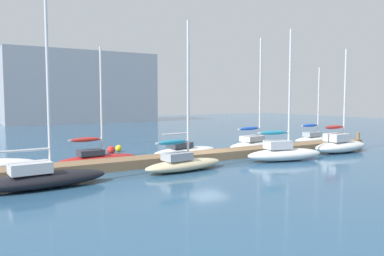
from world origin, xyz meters
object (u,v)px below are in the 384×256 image
Objects in this scene: sailboat_1 at (43,177)px; sailboat_4 at (185,149)px; mooring_buoy_yellow at (119,148)px; sailboat_5 at (284,152)px; sailboat_6 at (256,142)px; harbor_building_distant at (80,88)px; sailboat_2 at (97,156)px; sailboat_8 at (315,138)px; sailboat_7 at (340,144)px; sailboat_3 at (183,162)px; mooring_buoy_red at (111,150)px.

sailboat_4 is at bearing 22.97° from sailboat_1.
sailboat_5 is at bearing -51.58° from mooring_buoy_yellow.
harbor_building_distant is (-3.09, 42.61, 5.41)m from sailboat_6.
sailboat_2 is 20.57m from sailboat_8.
sailboat_2 is 0.94× the size of sailboat_7.
sailboat_1 is 12.07m from mooring_buoy_yellow.
mooring_buoy_yellow is 0.02× the size of harbor_building_distant.
mooring_buoy_red is (-1.37, 8.31, -0.23)m from sailboat_3.
mooring_buoy_yellow is at bearing 149.51° from sailboat_6.
sailboat_5 is 16.68× the size of mooring_buoy_yellow.
sailboat_6 is at bearing 78.97° from sailboat_5.
sailboat_8 is at bearing 57.45° from sailboat_7.
sailboat_8 is (3.25, 5.22, -0.11)m from sailboat_7.
sailboat_2 is at bearing -124.50° from mooring_buoy_yellow.
mooring_buoy_red is 40.72m from harbor_building_distant.
sailboat_1 is 10.60m from mooring_buoy_red.
sailboat_6 is at bearing -177.07° from sailboat_8.
sailboat_6 reaches higher than mooring_buoy_red.
sailboat_3 reaches higher than sailboat_7.
sailboat_5 is 0.95× the size of sailboat_6.
sailboat_7 is (17.32, -4.80, 0.14)m from sailboat_2.
sailboat_6 is 1.15× the size of sailboat_7.
mooring_buoy_red is at bearing 93.42° from sailboat_3.
sailboat_3 is (3.43, -4.98, 0.07)m from sailboat_2.
sailboat_4 is 14.06m from sailboat_8.
sailboat_6 is at bearing -85.85° from harbor_building_distant.
harbor_building_distant is at bearing 103.55° from sailboat_5.
sailboat_1 is 25.36m from sailboat_8.
sailboat_4 reaches higher than sailboat_7.
harbor_building_distant reaches higher than mooring_buoy_red.
sailboat_4 is at bearing -35.74° from mooring_buoy_red.
sailboat_6 reaches higher than sailboat_3.
harbor_building_distant reaches higher than sailboat_5.
sailboat_8 is 0.28× the size of harbor_building_distant.
sailboat_3 is at bearing -59.09° from sailboat_2.
sailboat_3 is at bearing -160.45° from sailboat_6.
sailboat_4 is 43.21m from harbor_building_distant.
sailboat_2 is at bearing 118.61° from sailboat_3.
sailboat_6 is at bearing 21.79° from sailboat_3.
mooring_buoy_red is (-8.77, 8.72, -0.30)m from sailboat_5.
sailboat_2 is 0.82× the size of sailboat_6.
mooring_buoy_yellow is 1.48m from mooring_buoy_red.
sailboat_7 is (10.81, -4.92, 0.16)m from sailboat_4.
harbor_building_distant reaches higher than sailboat_7.
sailboat_7 is at bearing -2.59° from sailboat_1.
sailboat_5 is at bearing -89.27° from harbor_building_distant.
sailboat_6 is 43.06m from harbor_building_distant.
sailboat_7 is 1.13× the size of sailboat_8.
mooring_buoy_red is at bearing 54.59° from sailboat_2.
mooring_buoy_yellow is at bearing -100.59° from harbor_building_distant.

